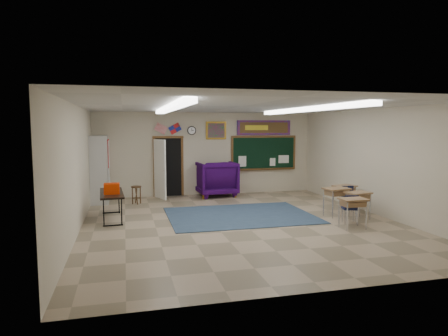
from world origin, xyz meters
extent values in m
plane|color=tan|center=(0.00, 0.00, 0.00)|extent=(9.00, 9.00, 0.00)
cube|color=beige|center=(0.00, 4.50, 1.50)|extent=(8.00, 0.04, 3.00)
cube|color=beige|center=(0.00, -4.50, 1.50)|extent=(8.00, 0.04, 3.00)
cube|color=beige|center=(-4.00, 0.00, 1.50)|extent=(0.04, 9.00, 3.00)
cube|color=beige|center=(4.00, 0.00, 1.50)|extent=(0.04, 9.00, 3.00)
cube|color=#BCBCB7|center=(0.00, 0.00, 3.00)|extent=(8.00, 9.00, 0.04)
cube|color=#31455D|center=(0.20, 0.80, 0.01)|extent=(4.00, 3.00, 0.02)
cube|color=black|center=(-1.40, 4.49, 1.05)|extent=(0.95, 0.04, 2.10)
cube|color=white|center=(-1.75, 4.05, 1.03)|extent=(0.35, 0.86, 2.05)
cube|color=brown|center=(2.20, 4.47, 1.50)|extent=(2.55, 0.05, 1.30)
cube|color=black|center=(2.20, 4.46, 1.50)|extent=(2.40, 0.03, 1.15)
cube|color=brown|center=(2.20, 4.41, 0.90)|extent=(2.40, 0.12, 0.04)
cube|color=#A3160D|center=(2.20, 4.47, 2.45)|extent=(2.10, 0.04, 0.55)
cube|color=brown|center=(2.20, 4.46, 2.45)|extent=(1.90, 0.03, 0.40)
cube|color=olive|center=(0.35, 4.47, 2.35)|extent=(0.75, 0.05, 0.65)
cube|color=#A51466|center=(0.35, 4.46, 2.35)|extent=(0.62, 0.03, 0.52)
cylinder|color=black|center=(-0.55, 4.47, 2.35)|extent=(0.32, 0.05, 0.32)
cylinder|color=white|center=(-0.55, 4.45, 2.35)|extent=(0.26, 0.02, 0.26)
cube|color=#B2B1AD|center=(-3.72, 3.85, 1.10)|extent=(0.55, 1.25, 2.20)
imported|color=#23053A|center=(0.27, 4.13, 0.63)|extent=(1.42, 1.45, 1.26)
cube|color=#A3734C|center=(2.78, 0.07, 0.77)|extent=(0.73, 0.60, 0.04)
cube|color=brown|center=(2.78, 0.07, 0.66)|extent=(0.63, 0.51, 0.13)
cube|color=#A3734C|center=(3.44, 0.76, 0.73)|extent=(0.73, 0.63, 0.04)
cube|color=brown|center=(3.44, 0.76, 0.62)|extent=(0.63, 0.53, 0.12)
cube|color=#A3734C|center=(2.48, -1.24, 0.73)|extent=(0.63, 0.48, 0.04)
cube|color=brown|center=(2.48, -1.24, 0.62)|extent=(0.55, 0.40, 0.12)
cube|color=#A3734C|center=(3.16, -0.39, 0.72)|extent=(0.70, 0.59, 0.04)
cube|color=brown|center=(3.16, -0.39, 0.62)|extent=(0.61, 0.50, 0.12)
cube|color=black|center=(-3.28, 1.21, 0.71)|extent=(0.69, 1.80, 0.05)
cube|color=#F03504|center=(-3.26, 0.96, 0.87)|extent=(0.39, 0.30, 0.28)
cylinder|color=#4F3417|center=(-2.57, 3.24, 0.56)|extent=(0.33, 0.33, 0.04)
torus|color=#4F3417|center=(-2.57, 3.24, 0.19)|extent=(0.27, 0.27, 0.02)
camera|label=1|loc=(-2.90, -9.78, 2.49)|focal=32.00mm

